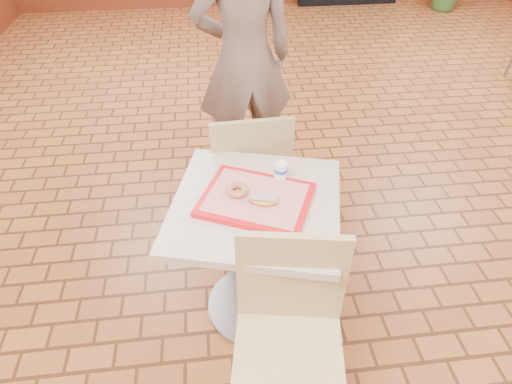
{
  "coord_description": "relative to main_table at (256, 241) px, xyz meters",
  "views": [
    {
      "loc": [
        -1.14,
        -2.28,
        2.14
      ],
      "look_at": [
        -0.96,
        -0.79,
        0.88
      ],
      "focal_mm": 30.0,
      "sensor_mm": 36.0,
      "label": 1
    }
  ],
  "objects": [
    {
      "name": "wainscot_band",
      "position": [
        0.96,
        0.79,
        -0.05
      ],
      "size": [
        8.0,
        10.0,
        1.0
      ],
      "color": "maroon",
      "rests_on": "ground"
    },
    {
      "name": "main_table",
      "position": [
        0.0,
        0.0,
        0.0
      ],
      "size": [
        0.78,
        0.78,
        0.82
      ],
      "rotation": [
        0.0,
        0.0,
        -0.26
      ],
      "color": "beige",
      "rests_on": "ground"
    },
    {
      "name": "chair_main_front",
      "position": [
        0.08,
        -0.51,
        -0.0
      ],
      "size": [
        0.53,
        0.53,
        0.98
      ],
      "rotation": [
        0.0,
        0.0,
        -0.17
      ],
      "color": "#D4B97F",
      "rests_on": "ground"
    },
    {
      "name": "chair_main_back",
      "position": [
        0.03,
        0.57,
        0.0
      ],
      "size": [
        0.48,
        0.48,
        0.99
      ],
      "rotation": [
        0.0,
        0.0,
        3.19
      ],
      "color": "tan",
      "rests_on": "ground"
    },
    {
      "name": "customer",
      "position": [
        0.07,
        1.32,
        0.41
      ],
      "size": [
        0.76,
        0.55,
        1.92
      ],
      "primitive_type": "imported",
      "rotation": [
        0.0,
        0.0,
        3.28
      ],
      "color": "#6F5C56",
      "rests_on": "ground"
    },
    {
      "name": "serving_tray",
      "position": [
        0.0,
        0.0,
        0.28
      ],
      "size": [
        0.49,
        0.38,
        0.03
      ],
      "rotation": [
        0.0,
        0.0,
        -0.43
      ],
      "color": "red",
      "rests_on": "main_table"
    },
    {
      "name": "ring_donut",
      "position": [
        -0.08,
        0.04,
        0.31
      ],
      "size": [
        0.11,
        0.11,
        0.03
      ],
      "primitive_type": "torus",
      "rotation": [
        0.0,
        0.0,
        -0.07
      ],
      "color": "#BA6E44",
      "rests_on": "serving_tray"
    },
    {
      "name": "long_john_donut",
      "position": [
        0.03,
        -0.05,
        0.32
      ],
      "size": [
        0.14,
        0.09,
        0.04
      ],
      "rotation": [
        0.0,
        0.0,
        -0.24
      ],
      "color": "gold",
      "rests_on": "serving_tray"
    },
    {
      "name": "paper_cup",
      "position": [
        0.14,
        0.14,
        0.34
      ],
      "size": [
        0.07,
        0.07,
        0.08
      ],
      "rotation": [
        0.0,
        0.0,
        -0.33
      ],
      "color": "white",
      "rests_on": "serving_tray"
    }
  ]
}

